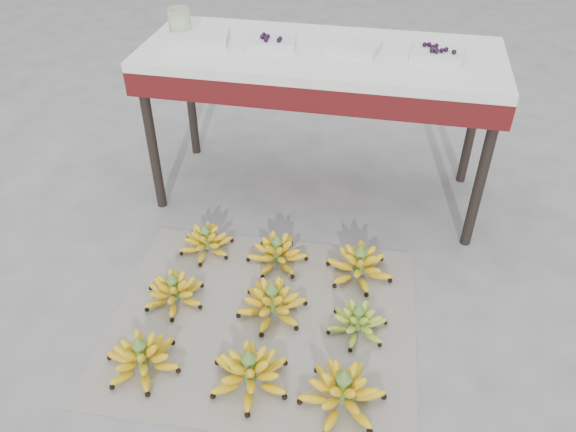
% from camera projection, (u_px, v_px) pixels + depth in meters
% --- Properties ---
extents(ground, '(60.00, 60.00, 0.00)m').
position_uv_depth(ground, '(262.00, 330.00, 2.30)').
color(ground, slate).
rests_on(ground, ground).
extents(newspaper_mat, '(1.30, 1.11, 0.01)m').
position_uv_depth(newspaper_mat, '(263.00, 320.00, 2.33)').
color(newspaper_mat, silver).
rests_on(newspaper_mat, ground).
extents(bunch_front_left, '(0.37, 0.37, 0.17)m').
position_uv_depth(bunch_front_left, '(142.00, 358.00, 2.10)').
color(bunch_front_left, yellow).
rests_on(bunch_front_left, newspaper_mat).
extents(bunch_front_center, '(0.39, 0.39, 0.19)m').
position_uv_depth(bunch_front_center, '(250.00, 372.00, 2.05)').
color(bunch_front_center, yellow).
rests_on(bunch_front_center, newspaper_mat).
extents(bunch_front_right, '(0.32, 0.32, 0.19)m').
position_uv_depth(bunch_front_right, '(343.00, 392.00, 1.98)').
color(bunch_front_right, yellow).
rests_on(bunch_front_right, newspaper_mat).
extents(bunch_mid_left, '(0.33, 0.33, 0.16)m').
position_uv_depth(bunch_mid_left, '(174.00, 291.00, 2.39)').
color(bunch_mid_left, yellow).
rests_on(bunch_mid_left, newspaper_mat).
extents(bunch_mid_center, '(0.35, 0.35, 0.18)m').
position_uv_depth(bunch_mid_center, '(272.00, 303.00, 2.32)').
color(bunch_mid_center, yellow).
rests_on(bunch_mid_center, newspaper_mat).
extents(bunch_mid_right, '(0.25, 0.25, 0.15)m').
position_uv_depth(bunch_mid_right, '(358.00, 322.00, 2.25)').
color(bunch_mid_right, olive).
rests_on(bunch_mid_right, newspaper_mat).
extents(bunch_back_left, '(0.30, 0.30, 0.16)m').
position_uv_depth(bunch_back_left, '(206.00, 241.00, 2.65)').
color(bunch_back_left, yellow).
rests_on(bunch_back_left, newspaper_mat).
extents(bunch_back_center, '(0.30, 0.30, 0.17)m').
position_uv_depth(bunch_back_center, '(277.00, 253.00, 2.58)').
color(bunch_back_center, yellow).
rests_on(bunch_back_center, newspaper_mat).
extents(bunch_back_right, '(0.39, 0.39, 0.18)m').
position_uv_depth(bunch_back_right, '(359.00, 265.00, 2.51)').
color(bunch_back_right, yellow).
rests_on(bunch_back_right, newspaper_mat).
extents(vendor_table, '(1.67, 0.67, 0.80)m').
position_uv_depth(vendor_table, '(320.00, 68.00, 2.64)').
color(vendor_table, black).
rests_on(vendor_table, ground).
extents(tray_far_left, '(0.30, 0.24, 0.04)m').
position_uv_depth(tray_far_left, '(200.00, 38.00, 2.65)').
color(tray_far_left, silver).
rests_on(tray_far_left, vendor_table).
extents(tray_left, '(0.24, 0.19, 0.06)m').
position_uv_depth(tray_left, '(271.00, 42.00, 2.60)').
color(tray_left, silver).
rests_on(tray_left, vendor_table).
extents(tray_right, '(0.26, 0.21, 0.04)m').
position_uv_depth(tray_right, '(354.00, 47.00, 2.56)').
color(tray_right, silver).
rests_on(tray_right, vendor_table).
extents(tray_far_right, '(0.24, 0.19, 0.06)m').
position_uv_depth(tray_far_right, '(438.00, 54.00, 2.49)').
color(tray_far_right, silver).
rests_on(tray_far_right, vendor_table).
extents(glass_jar, '(0.11, 0.11, 0.14)m').
position_uv_depth(glass_jar, '(180.00, 23.00, 2.67)').
color(glass_jar, '#DFF5C3').
rests_on(glass_jar, vendor_table).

